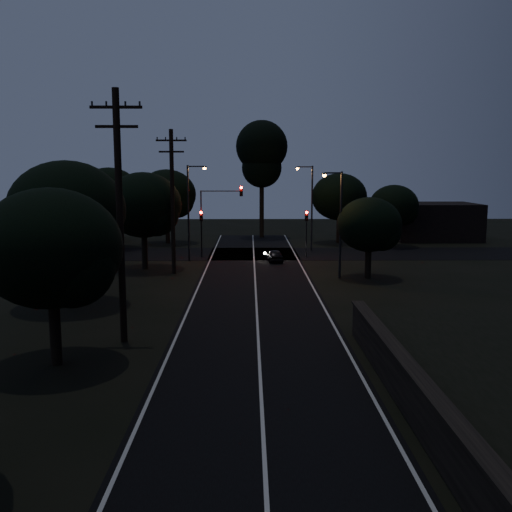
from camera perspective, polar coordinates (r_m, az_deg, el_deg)
name	(u,v)px	position (r m, az deg, el deg)	size (l,w,h in m)	color
road_surface	(255,275)	(41.49, -0.11, -1.94)	(60.00, 70.00, 0.03)	black
utility_pole_mid	(120,213)	(25.38, -13.47, 4.20)	(2.20, 0.30, 11.00)	black
utility_pole_far	(172,199)	(42.11, -8.36, 5.63)	(2.20, 0.30, 10.50)	black
tree_left_b	(55,252)	(23.02, -19.46, 0.41)	(5.46, 5.46, 6.94)	black
tree_left_c	(71,213)	(33.14, -18.06, 4.14)	(6.43, 6.43, 8.13)	black
tree_left_d	(146,207)	(44.36, -10.96, 4.86)	(5.88, 5.88, 7.46)	black
tree_far_nw	(169,196)	(60.20, -8.72, 5.99)	(6.08, 6.08, 7.70)	black
tree_far_w	(111,196)	(57.20, -14.27, 5.83)	(6.17, 6.17, 7.87)	black
tree_far_ne	(341,198)	(60.40, 8.53, 5.75)	(5.77, 5.77, 7.30)	black
tree_far_e	(396,207)	(58.53, 13.80, 4.80)	(4.86, 4.86, 6.17)	black
tree_right_a	(372,226)	(40.68, 11.49, 2.95)	(4.51, 4.51, 5.74)	black
tall_pine	(262,153)	(64.72, 0.58, 10.22)	(5.77, 5.77, 13.12)	black
building_left	(68,221)	(64.95, -18.26, 3.38)	(10.00, 8.00, 4.40)	black
building_right	(433,221)	(66.15, 17.33, 3.33)	(9.00, 7.00, 4.00)	black
signal_left	(201,225)	(50.07, -5.49, 3.09)	(0.28, 0.35, 4.10)	black
signal_right	(306,225)	(50.14, 5.06, 3.10)	(0.28, 0.35, 4.10)	black
signal_mast	(220,208)	(49.84, -3.57, 4.82)	(3.70, 0.35, 6.25)	black
streetlight_a	(191,206)	(48.02, -6.56, 5.00)	(1.66, 0.26, 8.00)	black
streetlight_b	(310,202)	(54.06, 5.41, 5.40)	(1.66, 0.26, 8.00)	black
streetlight_c	(338,217)	(40.29, 8.24, 3.89)	(1.46, 0.26, 7.50)	black
car	(274,256)	(47.74, 1.85, 0.05)	(1.21, 3.00, 1.02)	black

